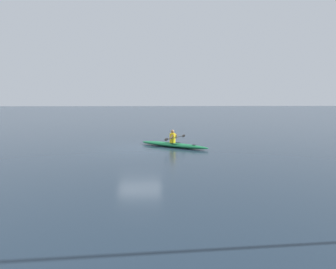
{
  "coord_description": "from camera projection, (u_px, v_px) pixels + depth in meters",
  "views": [
    {
      "loc": [
        -0.98,
        17.91,
        3.0
      ],
      "look_at": [
        -1.57,
        2.08,
        1.06
      ],
      "focal_mm": 33.31,
      "sensor_mm": 36.0,
      "label": 1
    }
  ],
  "objects": [
    {
      "name": "ground_plane",
      "position": [
        140.0,
        148.0,
        18.09
      ],
      "size": [
        160.0,
        160.0,
        0.0
      ],
      "primitive_type": "plane",
      "color": "#1E2D3D"
    },
    {
      "name": "kayak",
      "position": [
        173.0,
        145.0,
        18.59
      ],
      "size": [
        4.18,
        3.27,
        0.25
      ],
      "color": "#19723F",
      "rests_on": "ground"
    },
    {
      "name": "kayaker",
      "position": [
        173.0,
        137.0,
        18.56
      ],
      "size": [
        1.38,
        1.89,
        0.78
      ],
      "color": "yellow",
      "rests_on": "kayak"
    }
  ]
}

